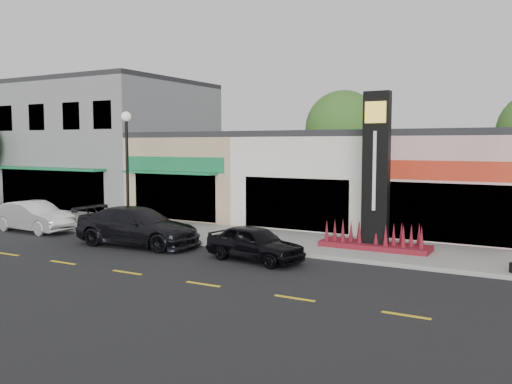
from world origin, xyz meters
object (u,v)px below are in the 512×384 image
car_dark_sedan (138,227)px  pylon_sign (376,194)px  lamp_west_near (127,159)px  car_white_van (34,217)px  car_black_sedan (255,243)px

car_dark_sedan → pylon_sign: bearing=-73.0°
pylon_sign → car_dark_sedan: 9.64m
lamp_west_near → car_dark_sedan: lamp_west_near is taller
car_white_van → car_black_sedan: size_ratio=1.17×
car_white_van → car_black_sedan: car_white_van is taller
car_black_sedan → lamp_west_near: bearing=85.5°
car_white_van → car_dark_sedan: bearing=-91.2°
pylon_sign → car_white_van: 16.04m
lamp_west_near → pylon_sign: pylon_sign is taller
lamp_west_near → car_white_van: lamp_west_near is taller
car_dark_sedan → car_black_sedan: size_ratio=1.45×
lamp_west_near → car_dark_sedan: bearing=-39.3°
car_dark_sedan → lamp_west_near: bearing=46.6°
pylon_sign → car_black_sedan: 5.14m
pylon_sign → car_black_sedan: pylon_sign is taller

